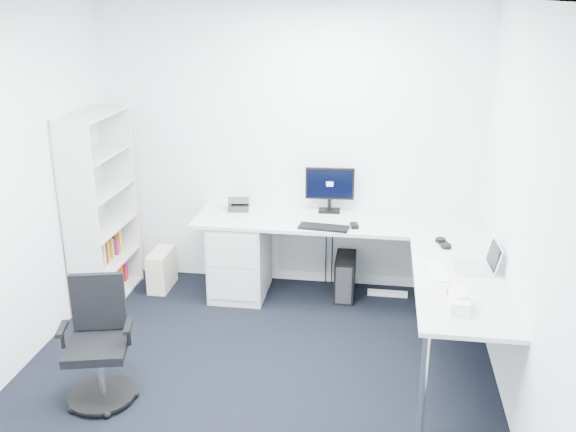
# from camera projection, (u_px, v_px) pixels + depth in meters

# --- Properties ---
(ground) EXTENTS (4.20, 4.20, 0.00)m
(ground) POSITION_uv_depth(u_px,v_px,m) (245.00, 404.00, 4.52)
(ground) COLOR black
(ceiling) EXTENTS (4.20, 4.20, 0.00)m
(ceiling) POSITION_uv_depth(u_px,v_px,m) (235.00, 1.00, 3.63)
(ceiling) COLOR white
(wall_back) EXTENTS (3.60, 0.02, 2.70)m
(wall_back) POSITION_uv_depth(u_px,v_px,m) (289.00, 149.00, 6.04)
(wall_back) COLOR white
(wall_back) RESTS_ON ground
(wall_right) EXTENTS (0.02, 4.20, 2.70)m
(wall_right) POSITION_uv_depth(u_px,v_px,m) (535.00, 240.00, 3.83)
(wall_right) COLOR white
(wall_right) RESTS_ON ground
(l_desk) EXTENTS (2.70, 1.51, 0.79)m
(l_desk) POSITION_uv_depth(u_px,v_px,m) (339.00, 275.00, 5.62)
(l_desk) COLOR silver
(l_desk) RESTS_ON ground
(drawer_pedestal) EXTENTS (0.50, 0.63, 0.77)m
(drawer_pedestal) POSITION_uv_depth(u_px,v_px,m) (240.00, 256.00, 6.07)
(drawer_pedestal) COLOR silver
(drawer_pedestal) RESTS_ON ground
(bookshelf) EXTENTS (0.34, 0.88, 1.77)m
(bookshelf) POSITION_uv_depth(u_px,v_px,m) (101.00, 209.00, 5.81)
(bookshelf) COLOR silver
(bookshelf) RESTS_ON ground
(task_chair) EXTENTS (0.61, 0.61, 0.89)m
(task_chair) POSITION_uv_depth(u_px,v_px,m) (97.00, 345.00, 4.43)
(task_chair) COLOR black
(task_chair) RESTS_ON ground
(black_pc_tower) EXTENTS (0.18, 0.41, 0.40)m
(black_pc_tower) POSITION_uv_depth(u_px,v_px,m) (345.00, 276.00, 6.07)
(black_pc_tower) COLOR black
(black_pc_tower) RESTS_ON ground
(beige_pc_tower) EXTENTS (0.18, 0.40, 0.38)m
(beige_pc_tower) POSITION_uv_depth(u_px,v_px,m) (162.00, 269.00, 6.24)
(beige_pc_tower) COLOR beige
(beige_pc_tower) RESTS_ON ground
(power_strip) EXTENTS (0.38, 0.07, 0.04)m
(power_strip) POSITION_uv_depth(u_px,v_px,m) (387.00, 293.00, 6.13)
(power_strip) COLOR white
(power_strip) RESTS_ON ground
(monitor) EXTENTS (0.46, 0.17, 0.44)m
(monitor) POSITION_uv_depth(u_px,v_px,m) (330.00, 189.00, 5.97)
(monitor) COLOR black
(monitor) RESTS_ON l_desk
(black_keyboard) EXTENTS (0.45, 0.20, 0.02)m
(black_keyboard) POSITION_uv_depth(u_px,v_px,m) (324.00, 227.00, 5.61)
(black_keyboard) COLOR black
(black_keyboard) RESTS_ON l_desk
(mouse) EXTENTS (0.09, 0.12, 0.03)m
(mouse) POSITION_uv_depth(u_px,v_px,m) (354.00, 226.00, 5.63)
(mouse) COLOR black
(mouse) RESTS_ON l_desk
(desk_phone) EXTENTS (0.22, 0.22, 0.13)m
(desk_phone) POSITION_uv_depth(u_px,v_px,m) (239.00, 203.00, 6.08)
(desk_phone) COLOR #2A2A2D
(desk_phone) RESTS_ON l_desk
(laptop) EXTENTS (0.32, 0.31, 0.21)m
(laptop) POSITION_uv_depth(u_px,v_px,m) (469.00, 255.00, 4.76)
(laptop) COLOR silver
(laptop) RESTS_ON l_desk
(white_keyboard) EXTENTS (0.15, 0.40, 0.01)m
(white_keyboard) POSITION_uv_depth(u_px,v_px,m) (438.00, 271.00, 4.75)
(white_keyboard) COLOR white
(white_keyboard) RESTS_ON l_desk
(headphones) EXTENTS (0.17, 0.23, 0.05)m
(headphones) POSITION_uv_depth(u_px,v_px,m) (443.00, 242.00, 5.24)
(headphones) COLOR black
(headphones) RESTS_ON l_desk
(orange_fruit) EXTENTS (0.08, 0.08, 0.08)m
(orange_fruit) POSITION_uv_depth(u_px,v_px,m) (451.00, 292.00, 4.33)
(orange_fruit) COLOR orange
(orange_fruit) RESTS_ON l_desk
(tissue_box) EXTENTS (0.13, 0.25, 0.08)m
(tissue_box) POSITION_uv_depth(u_px,v_px,m) (459.00, 302.00, 4.18)
(tissue_box) COLOR white
(tissue_box) RESTS_ON l_desk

